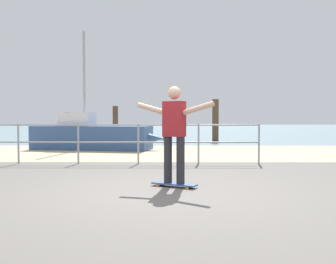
% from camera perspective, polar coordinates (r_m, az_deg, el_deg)
% --- Properties ---
extents(ground_plane, '(24.00, 10.00, 0.04)m').
position_cam_1_polar(ground_plane, '(5.21, -1.68, -11.19)').
color(ground_plane, '#605B56').
rests_on(ground_plane, ground).
extents(beach_strip, '(24.00, 6.00, 0.04)m').
position_cam_1_polar(beach_strip, '(13.12, -0.32, -3.11)').
color(beach_strip, tan).
rests_on(beach_strip, ground).
extents(sea_surface, '(72.00, 50.00, 0.04)m').
position_cam_1_polar(sea_surface, '(41.08, 0.27, 0.46)').
color(sea_surface, '#75939E').
rests_on(sea_surface, ground).
extents(railing_fence, '(9.32, 0.05, 1.05)m').
position_cam_1_polar(railing_fence, '(9.97, -13.38, -0.83)').
color(railing_fence, '#9EA0A5').
rests_on(railing_fence, ground).
extents(sailboat, '(5.06, 2.14, 4.45)m').
position_cam_1_polar(sailboat, '(14.47, -10.77, -0.61)').
color(sailboat, '#335184').
rests_on(sailboat, ground).
extents(skateboard, '(0.80, 0.54, 0.08)m').
position_cam_1_polar(skateboard, '(6.53, 0.93, -7.87)').
color(skateboard, '#334C8C').
rests_on(skateboard, ground).
extents(skateboarder, '(1.33, 0.74, 1.65)m').
position_cam_1_polar(skateboarder, '(6.43, 0.94, 0.50)').
color(skateboarder, '#26262B').
rests_on(skateboarder, skateboard).
extents(groyne_post_0, '(0.26, 0.26, 1.49)m').
position_cam_1_polar(groyne_post_0, '(20.24, -15.01, 0.78)').
color(groyne_post_0, '#513826').
rests_on(groyne_post_0, ground).
extents(groyne_post_1, '(0.28, 0.28, 1.81)m').
position_cam_1_polar(groyne_post_1, '(19.56, -7.93, 1.25)').
color(groyne_post_1, '#513826').
rests_on(groyne_post_1, ground).
extents(groyne_post_2, '(0.29, 0.29, 1.63)m').
position_cam_1_polar(groyne_post_2, '(21.24, -0.36, 1.10)').
color(groyne_post_2, '#513826').
rests_on(groyne_post_2, ground).
extents(groyne_post_3, '(0.33, 0.33, 2.14)m').
position_cam_1_polar(groyne_post_3, '(19.22, 7.16, 1.73)').
color(groyne_post_3, '#513826').
rests_on(groyne_post_3, ground).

